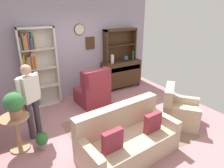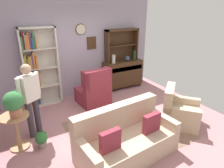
{
  "view_description": "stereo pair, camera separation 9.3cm",
  "coord_description": "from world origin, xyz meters",
  "px_view_note": "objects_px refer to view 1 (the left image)",
  "views": [
    {
      "loc": [
        -1.99,
        -3.31,
        2.56
      ],
      "look_at": [
        0.1,
        0.2,
        0.95
      ],
      "focal_mm": 31.65,
      "sensor_mm": 36.0,
      "label": 1
    },
    {
      "loc": [
        -1.91,
        -3.36,
        2.56
      ],
      "look_at": [
        0.1,
        0.2,
        0.95
      ],
      "focal_mm": 31.65,
      "sensor_mm": 36.0,
      "label": 2
    }
  ],
  "objects_px": {
    "plant_stand": "(17,129)",
    "coffee_table": "(108,116)",
    "bookshelf": "(36,69)",
    "vase_tall": "(112,59)",
    "potted_plant_small": "(42,140)",
    "couch_floral": "(127,140)",
    "book_stack": "(111,113)",
    "person_reading": "(30,97)",
    "sideboard_hutch": "(120,40)",
    "wingback_chair": "(93,91)",
    "sideboard": "(121,73)",
    "armchair_floral": "(179,112)",
    "vase_round": "(126,58)",
    "bottle_wine": "(133,55)",
    "potted_plant_large": "(14,103)"
  },
  "relations": [
    {
      "from": "couch_floral",
      "to": "plant_stand",
      "type": "xyz_separation_m",
      "value": [
        -1.68,
        1.17,
        0.12
      ]
    },
    {
      "from": "wingback_chair",
      "to": "person_reading",
      "type": "bearing_deg",
      "value": -157.66
    },
    {
      "from": "book_stack",
      "to": "vase_tall",
      "type": "bearing_deg",
      "value": 58.2
    },
    {
      "from": "couch_floral",
      "to": "armchair_floral",
      "type": "height_order",
      "value": "couch_floral"
    },
    {
      "from": "wingback_chair",
      "to": "coffee_table",
      "type": "relative_size",
      "value": 1.31
    },
    {
      "from": "plant_stand",
      "to": "book_stack",
      "type": "xyz_separation_m",
      "value": [
        1.77,
        -0.42,
        0.02
      ]
    },
    {
      "from": "potted_plant_large",
      "to": "book_stack",
      "type": "distance_m",
      "value": 1.85
    },
    {
      "from": "sideboard_hutch",
      "to": "vase_tall",
      "type": "bearing_deg",
      "value": -154.11
    },
    {
      "from": "armchair_floral",
      "to": "sideboard",
      "type": "bearing_deg",
      "value": 88.94
    },
    {
      "from": "armchair_floral",
      "to": "potted_plant_small",
      "type": "bearing_deg",
      "value": 166.63
    },
    {
      "from": "bookshelf",
      "to": "couch_floral",
      "type": "relative_size",
      "value": 1.13
    },
    {
      "from": "sideboard",
      "to": "plant_stand",
      "type": "distance_m",
      "value": 3.73
    },
    {
      "from": "couch_floral",
      "to": "coffee_table",
      "type": "bearing_deg",
      "value": 84.05
    },
    {
      "from": "bookshelf",
      "to": "potted_plant_small",
      "type": "xyz_separation_m",
      "value": [
        -0.38,
        -1.89,
        -0.85
      ]
    },
    {
      "from": "sideboard",
      "to": "couch_floral",
      "type": "bearing_deg",
      "value": -121.36
    },
    {
      "from": "bookshelf",
      "to": "coffee_table",
      "type": "distance_m",
      "value": 2.36
    },
    {
      "from": "couch_floral",
      "to": "bookshelf",
      "type": "bearing_deg",
      "value": 107.79
    },
    {
      "from": "couch_floral",
      "to": "book_stack",
      "type": "relative_size",
      "value": 10.1
    },
    {
      "from": "armchair_floral",
      "to": "wingback_chair",
      "type": "distance_m",
      "value": 2.27
    },
    {
      "from": "vase_tall",
      "to": "person_reading",
      "type": "height_order",
      "value": "person_reading"
    },
    {
      "from": "bottle_wine",
      "to": "couch_floral",
      "type": "distance_m",
      "value": 3.48
    },
    {
      "from": "bookshelf",
      "to": "bottle_wine",
      "type": "relative_size",
      "value": 6.7
    },
    {
      "from": "coffee_table",
      "to": "bookshelf",
      "type": "bearing_deg",
      "value": 116.31
    },
    {
      "from": "vase_round",
      "to": "couch_floral",
      "type": "relative_size",
      "value": 0.09
    },
    {
      "from": "plant_stand",
      "to": "coffee_table",
      "type": "bearing_deg",
      "value": -11.03
    },
    {
      "from": "sideboard_hutch",
      "to": "potted_plant_small",
      "type": "relative_size",
      "value": 3.43
    },
    {
      "from": "bookshelf",
      "to": "coffee_table",
      "type": "bearing_deg",
      "value": -63.69
    },
    {
      "from": "bottle_wine",
      "to": "couch_floral",
      "type": "height_order",
      "value": "bottle_wine"
    },
    {
      "from": "bottle_wine",
      "to": "person_reading",
      "type": "xyz_separation_m",
      "value": [
        -3.41,
        -1.24,
        -0.17
      ]
    },
    {
      "from": "bottle_wine",
      "to": "couch_floral",
      "type": "bearing_deg",
      "value": -127.78
    },
    {
      "from": "couch_floral",
      "to": "potted_plant_small",
      "type": "distance_m",
      "value": 1.62
    },
    {
      "from": "bookshelf",
      "to": "plant_stand",
      "type": "xyz_separation_m",
      "value": [
        -0.76,
        -1.68,
        -0.61
      ]
    },
    {
      "from": "couch_floral",
      "to": "potted_plant_small",
      "type": "relative_size",
      "value": 5.82
    },
    {
      "from": "bookshelf",
      "to": "sideboard",
      "type": "height_order",
      "value": "bookshelf"
    },
    {
      "from": "person_reading",
      "to": "couch_floral",
      "type": "bearing_deg",
      "value": -47.4
    },
    {
      "from": "couch_floral",
      "to": "coffee_table",
      "type": "distance_m",
      "value": 0.83
    },
    {
      "from": "vase_tall",
      "to": "coffee_table",
      "type": "height_order",
      "value": "vase_tall"
    },
    {
      "from": "vase_tall",
      "to": "vase_round",
      "type": "xyz_separation_m",
      "value": [
        0.52,
        0.01,
        -0.05
      ]
    },
    {
      "from": "bottle_wine",
      "to": "wingback_chair",
      "type": "xyz_separation_m",
      "value": [
        -1.72,
        -0.55,
        -0.69
      ]
    },
    {
      "from": "bookshelf",
      "to": "coffee_table",
      "type": "height_order",
      "value": "bookshelf"
    },
    {
      "from": "sideboard",
      "to": "vase_tall",
      "type": "xyz_separation_m",
      "value": [
        -0.39,
        -0.08,
        0.54
      ]
    },
    {
      "from": "wingback_chair",
      "to": "potted_plant_large",
      "type": "distance_m",
      "value": 2.32
    },
    {
      "from": "vase_round",
      "to": "bottle_wine",
      "type": "bearing_deg",
      "value": -4.95
    },
    {
      "from": "vase_tall",
      "to": "potted_plant_small",
      "type": "distance_m",
      "value": 3.24
    },
    {
      "from": "sideboard",
      "to": "sideboard_hutch",
      "type": "xyz_separation_m",
      "value": [
        0.0,
        0.11,
        1.05
      ]
    },
    {
      "from": "couch_floral",
      "to": "wingback_chair",
      "type": "bearing_deg",
      "value": 80.38
    },
    {
      "from": "vase_tall",
      "to": "book_stack",
      "type": "bearing_deg",
      "value": -121.8
    },
    {
      "from": "plant_stand",
      "to": "book_stack",
      "type": "height_order",
      "value": "plant_stand"
    },
    {
      "from": "plant_stand",
      "to": "potted_plant_large",
      "type": "relative_size",
      "value": 1.45
    },
    {
      "from": "wingback_chair",
      "to": "sideboard",
      "type": "bearing_deg",
      "value": 25.57
    }
  ]
}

